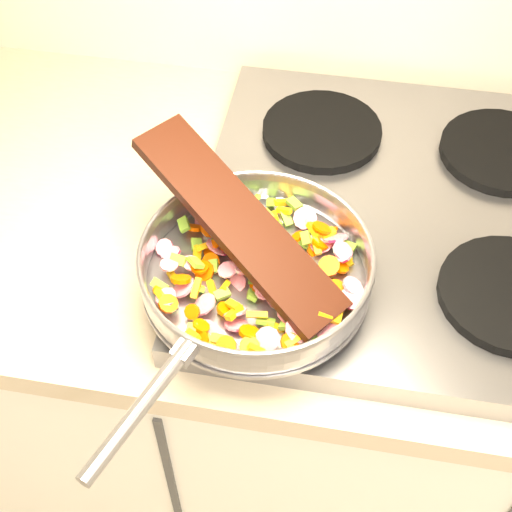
# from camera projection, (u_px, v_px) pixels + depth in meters

# --- Properties ---
(cooktop) EXTENTS (0.60, 0.60, 0.04)m
(cooktop) POSITION_uv_depth(u_px,v_px,m) (404.00, 217.00, 1.05)
(cooktop) COLOR #939399
(cooktop) RESTS_ON counter_top
(grate_fl) EXTENTS (0.19, 0.19, 0.02)m
(grate_fl) POSITION_uv_depth(u_px,v_px,m) (298.00, 265.00, 0.96)
(grate_fl) COLOR black
(grate_fl) RESTS_ON cooktop
(grate_fr) EXTENTS (0.19, 0.19, 0.02)m
(grate_fr) POSITION_uv_depth(u_px,v_px,m) (511.00, 294.00, 0.92)
(grate_fr) COLOR black
(grate_fr) RESTS_ON cooktop
(grate_bl) EXTENTS (0.19, 0.19, 0.02)m
(grate_bl) POSITION_uv_depth(u_px,v_px,m) (322.00, 131.00, 1.13)
(grate_bl) COLOR black
(grate_bl) RESTS_ON cooktop
(grate_br) EXTENTS (0.19, 0.19, 0.02)m
(grate_br) POSITION_uv_depth(u_px,v_px,m) (502.00, 151.00, 1.10)
(grate_br) COLOR black
(grate_br) RESTS_ON cooktop
(saute_pan) EXTENTS (0.34, 0.49, 0.06)m
(saute_pan) POSITION_uv_depth(u_px,v_px,m) (255.00, 267.00, 0.90)
(saute_pan) COLOR #9E9EA5
(saute_pan) RESTS_ON grate_fl
(vegetable_heap) EXTENTS (0.29, 0.28, 0.04)m
(vegetable_heap) POSITION_uv_depth(u_px,v_px,m) (255.00, 274.00, 0.91)
(vegetable_heap) COLOR #E34E00
(vegetable_heap) RESTS_ON saute_pan
(wooden_spatula) EXTENTS (0.31, 0.26, 0.11)m
(wooden_spatula) POSITION_uv_depth(u_px,v_px,m) (239.00, 222.00, 0.90)
(wooden_spatula) COLOR black
(wooden_spatula) RESTS_ON saute_pan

